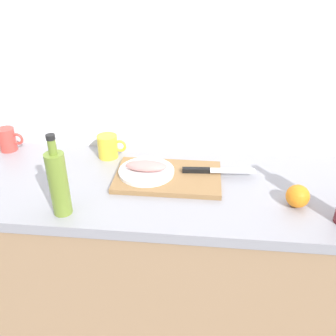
% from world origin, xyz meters
% --- Properties ---
extents(ground_plane, '(12.00, 12.00, 0.00)m').
position_xyz_m(ground_plane, '(0.00, 0.00, 0.00)').
color(ground_plane, slate).
extents(back_wall, '(3.20, 0.05, 2.50)m').
position_xyz_m(back_wall, '(0.00, 0.33, 1.25)').
color(back_wall, white).
rests_on(back_wall, ground_plane).
extents(kitchen_counter, '(2.00, 0.60, 0.90)m').
position_xyz_m(kitchen_counter, '(0.00, 0.00, 0.45)').
color(kitchen_counter, '#9E7A56').
rests_on(kitchen_counter, ground_plane).
extents(cutting_board, '(0.41, 0.26, 0.02)m').
position_xyz_m(cutting_board, '(-0.01, 0.04, 0.91)').
color(cutting_board, olive).
rests_on(cutting_board, kitchen_counter).
extents(white_plate, '(0.22, 0.22, 0.01)m').
position_xyz_m(white_plate, '(-0.09, 0.04, 0.93)').
color(white_plate, white).
rests_on(white_plate, cutting_board).
extents(fish_fillet, '(0.17, 0.07, 0.04)m').
position_xyz_m(fish_fillet, '(-0.09, 0.04, 0.95)').
color(fish_fillet, tan).
rests_on(fish_fillet, white_plate).
extents(chef_knife, '(0.29, 0.05, 0.02)m').
position_xyz_m(chef_knife, '(0.16, 0.07, 0.93)').
color(chef_knife, silver).
rests_on(chef_knife, cutting_board).
extents(olive_oil_bottle, '(0.06, 0.06, 0.29)m').
position_xyz_m(olive_oil_bottle, '(-0.34, -0.22, 1.02)').
color(olive_oil_bottle, olive).
rests_on(olive_oil_bottle, kitchen_counter).
extents(coffee_mug_1, '(0.13, 0.09, 0.10)m').
position_xyz_m(coffee_mug_1, '(-0.28, 0.20, 0.95)').
color(coffee_mug_1, yellow).
rests_on(coffee_mug_1, kitchen_counter).
extents(coffee_mug_2, '(0.11, 0.07, 0.11)m').
position_xyz_m(coffee_mug_2, '(-0.75, 0.22, 0.95)').
color(coffee_mug_2, '#CC3F38').
rests_on(coffee_mug_2, kitchen_counter).
extents(orange_2, '(0.08, 0.08, 0.08)m').
position_xyz_m(orange_2, '(0.46, -0.10, 0.94)').
color(orange_2, orange).
rests_on(orange_2, kitchen_counter).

